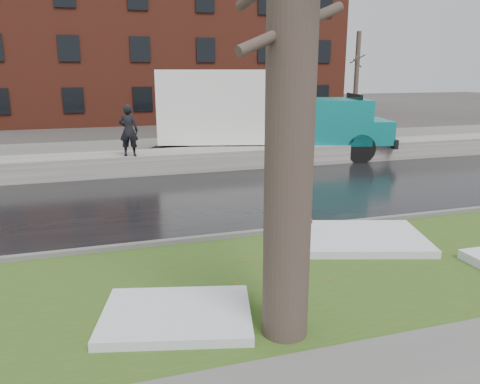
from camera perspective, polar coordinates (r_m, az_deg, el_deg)
name	(u,v)px	position (r m, az deg, el deg)	size (l,w,h in m)	color
ground	(278,251)	(9.84, 4.71, -7.21)	(120.00, 120.00, 0.00)	#47423D
verge	(304,275)	(8.79, 7.80, -9.95)	(60.00, 4.50, 0.04)	#334D19
road	(222,197)	(13.90, -2.23, -0.57)	(60.00, 7.00, 0.03)	black
parking_lot	(174,151)	(22.04, -8.06, 4.96)	(60.00, 9.00, 0.03)	slate
curb	(262,233)	(10.69, 2.71, -4.98)	(60.00, 0.15, 0.14)	slate
snowbank	(193,160)	(17.81, -5.80, 3.93)	(60.00, 1.60, 0.75)	#B1ABA2
brick_building	(161,53)	(38.87, -9.64, 16.39)	(26.00, 12.00, 10.00)	maroon
bg_tree_center	(50,75)	(34.55, -22.14, 13.03)	(1.40, 1.62, 6.50)	brown
bg_tree_right	(357,75)	(37.85, 14.02, 13.70)	(1.40, 1.62, 6.50)	brown
fire_hydrant	(303,221)	(10.33, 7.72, -3.49)	(0.40, 0.36, 0.80)	#ADB0B6
tree	(292,35)	(5.99, 6.39, 18.47)	(1.61, 1.86, 7.99)	brown
box_truck	(258,113)	(19.72, 2.26, 9.65)	(11.15, 4.83, 3.69)	black
worker	(129,130)	(16.71, -13.43, 7.31)	(0.65, 0.43, 1.79)	black
snow_patch_near	(362,238)	(10.56, 14.69, -5.43)	(2.60, 2.00, 0.16)	silver
snow_patch_far	(177,315)	(7.28, -7.73, -14.65)	(2.20, 1.60, 0.14)	silver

